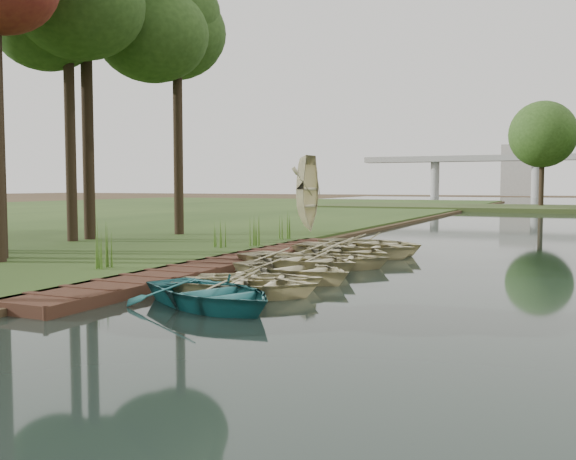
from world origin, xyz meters
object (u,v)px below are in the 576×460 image
at_px(rowboat_1, 246,281).
at_px(rowboat_0, 211,290).
at_px(boardwalk, 229,264).
at_px(rowboat_2, 259,276).
at_px(stored_rowboat, 309,224).

bearing_deg(rowboat_1, rowboat_0, 165.55).
xyz_separation_m(boardwalk, rowboat_1, (2.86, -4.25, 0.24)).
bearing_deg(rowboat_2, rowboat_0, 163.05).
relative_size(rowboat_0, rowboat_1, 1.09).
relative_size(boardwalk, stored_rowboat, 4.46).
distance_m(rowboat_2, stored_rowboat, 15.17).
bearing_deg(rowboat_0, rowboat_2, 27.75).
relative_size(rowboat_0, rowboat_2, 1.18).
bearing_deg(rowboat_1, rowboat_2, -4.25).
relative_size(rowboat_0, stored_rowboat, 0.99).
distance_m(rowboat_1, rowboat_2, 0.97).
xyz_separation_m(rowboat_0, rowboat_2, (-0.14, 2.40, -0.06)).
bearing_deg(boardwalk, rowboat_0, -63.54).
distance_m(rowboat_0, rowboat_2, 2.41).
height_order(boardwalk, rowboat_0, rowboat_0).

